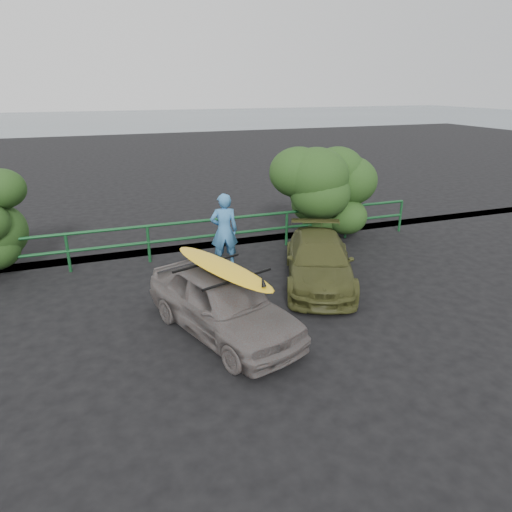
{
  "coord_description": "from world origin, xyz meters",
  "views": [
    {
      "loc": [
        -2.25,
        -6.72,
        4.47
      ],
      "look_at": [
        0.98,
        2.09,
        0.94
      ],
      "focal_mm": 32.0,
      "sensor_mm": 36.0,
      "label": 1
    }
  ],
  "objects": [
    {
      "name": "man",
      "position": [
        0.82,
        4.03,
        0.97
      ],
      "size": [
        0.77,
        0.56,
        1.94
      ],
      "primitive_type": "imported",
      "rotation": [
        0.0,
        0.0,
        2.99
      ],
      "color": "teal",
      "rests_on": "ground"
    },
    {
      "name": "sedan",
      "position": [
        -0.18,
        0.75,
        0.63
      ],
      "size": [
        2.6,
        3.96,
        1.25
      ],
      "primitive_type": "imported",
      "rotation": [
        0.0,
        0.0,
        0.33
      ],
      "color": "#615956",
      "rests_on": "ground"
    },
    {
      "name": "roof_rack",
      "position": [
        -0.18,
        0.75,
        1.28
      ],
      "size": [
        1.75,
        1.47,
        0.05
      ],
      "primitive_type": null,
      "rotation": [
        0.0,
        0.0,
        0.33
      ],
      "color": "black",
      "rests_on": "sedan"
    },
    {
      "name": "ocean",
      "position": [
        0.0,
        60.0,
        0.0
      ],
      "size": [
        200.0,
        200.0,
        0.0
      ],
      "primitive_type": "plane",
      "color": "slate",
      "rests_on": "ground"
    },
    {
      "name": "guardrail",
      "position": [
        0.0,
        5.0,
        0.52
      ],
      "size": [
        14.0,
        0.08,
        1.04
      ],
      "primitive_type": null,
      "color": "#154C24",
      "rests_on": "ground"
    },
    {
      "name": "surfboard",
      "position": [
        -0.18,
        0.75,
        1.34
      ],
      "size": [
        1.49,
        2.89,
        0.08
      ],
      "primitive_type": "ellipsoid",
      "rotation": [
        0.0,
        0.0,
        0.33
      ],
      "color": "yellow",
      "rests_on": "roof_rack"
    },
    {
      "name": "ground",
      "position": [
        0.0,
        0.0,
        0.0
      ],
      "size": [
        80.0,
        80.0,
        0.0
      ],
      "primitive_type": "plane",
      "color": "black"
    },
    {
      "name": "shrub_right",
      "position": [
        5.0,
        5.5,
        1.26
      ],
      "size": [
        3.2,
        2.4,
        2.53
      ],
      "primitive_type": null,
      "color": "#26481A",
      "rests_on": "ground"
    },
    {
      "name": "olive_vehicle",
      "position": [
        2.63,
        2.25,
        0.55
      ],
      "size": [
        2.91,
        4.07,
        1.09
      ],
      "primitive_type": "imported",
      "rotation": [
        0.0,
        0.0,
        -0.41
      ],
      "color": "#41431D",
      "rests_on": "ground"
    }
  ]
}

